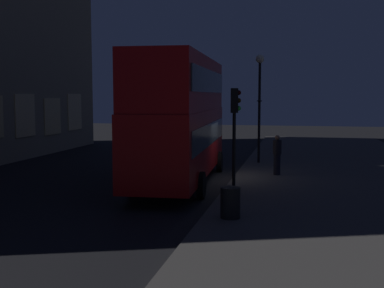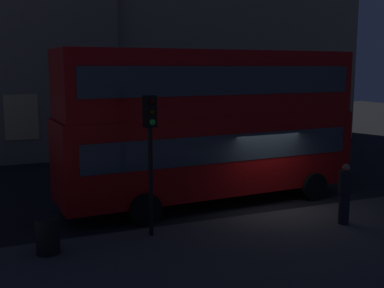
{
  "view_description": "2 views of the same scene",
  "coord_description": "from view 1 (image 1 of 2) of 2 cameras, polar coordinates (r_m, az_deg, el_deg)",
  "views": [
    {
      "loc": [
        -21.65,
        -3.55,
        3.75
      ],
      "look_at": [
        -1.95,
        0.7,
        1.75
      ],
      "focal_mm": 46.07,
      "sensor_mm": 36.0,
      "label": 1
    },
    {
      "loc": [
        -8.52,
        -13.6,
        4.73
      ],
      "look_at": [
        -2.54,
        0.71,
        2.25
      ],
      "focal_mm": 44.92,
      "sensor_mm": 36.0,
      "label": 2
    }
  ],
  "objects": [
    {
      "name": "ground_plane",
      "position": [
        22.26,
        2.83,
        -4.03
      ],
      "size": [
        80.0,
        80.0,
        0.0
      ],
      "primitive_type": "plane",
      "color": "black"
    },
    {
      "name": "sidewalk_slab",
      "position": [
        22.04,
        16.83,
        -4.2
      ],
      "size": [
        44.0,
        9.22,
        0.12
      ],
      "primitive_type": "cube",
      "color": "#423F3D",
      "rests_on": "ground"
    },
    {
      "name": "double_decker_bus",
      "position": [
        20.63,
        -1.37,
        3.46
      ],
      "size": [
        10.69,
        3.23,
        5.28
      ],
      "rotation": [
        0.0,
        0.0,
        0.05
      ],
      "color": "#9E0C0C",
      "rests_on": "ground"
    },
    {
      "name": "traffic_light_far_side",
      "position": [
        32.06,
        -1.21,
        3.87
      ],
      "size": [
        0.33,
        0.37,
        3.8
      ],
      "rotation": [
        0.0,
        0.0,
        3.2
      ],
      "color": "black",
      "rests_on": "ground"
    },
    {
      "name": "litter_bin",
      "position": [
        14.7,
        4.46,
        -6.78
      ],
      "size": [
        0.59,
        0.59,
        0.92
      ],
      "primitive_type": "cylinder",
      "color": "black",
      "rests_on": "sidewalk_slab"
    },
    {
      "name": "street_lamp",
      "position": [
        26.63,
        7.83,
        6.49
      ],
      "size": [
        0.46,
        0.46,
        5.78
      ],
      "color": "black",
      "rests_on": "sidewalk_slab"
    },
    {
      "name": "traffic_light_near_kerb",
      "position": [
        17.18,
        4.97,
        2.85
      ],
      "size": [
        0.36,
        0.38,
        3.87
      ],
      "rotation": [
        0.0,
        0.0,
        0.15
      ],
      "color": "black",
      "rests_on": "sidewalk_slab"
    },
    {
      "name": "pedestrian",
      "position": [
        22.78,
        9.83,
        -1.21
      ],
      "size": [
        0.39,
        0.39,
        1.82
      ],
      "rotation": [
        0.0,
        0.0,
        2.5
      ],
      "color": "black",
      "rests_on": "sidewalk_slab"
    }
  ]
}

